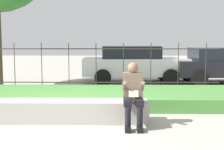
{
  "coord_description": "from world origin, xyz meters",
  "views": [
    {
      "loc": [
        1.1,
        -6.25,
        1.64
      ],
      "look_at": [
        1.0,
        0.69,
        0.89
      ],
      "focal_mm": 50.0,
      "sensor_mm": 36.0,
      "label": 1
    }
  ],
  "objects": [
    {
      "name": "iron_fence",
      "position": [
        0.0,
        3.76,
        0.84
      ],
      "size": [
        8.81,
        0.03,
        1.6
      ],
      "color": "#332D28",
      "rests_on": "ground_plane"
    },
    {
      "name": "grass_berm",
      "position": [
        0.0,
        1.96,
        0.16
      ],
      "size": [
        10.81,
        2.51,
        0.32
      ],
      "color": "#4C893D",
      "rests_on": "ground_plane"
    },
    {
      "name": "car_parked_right",
      "position": [
        5.29,
        6.07,
        0.74
      ],
      "size": [
        4.01,
        2.11,
        1.39
      ],
      "rotation": [
        0.0,
        0.0,
        0.04
      ],
      "color": "black",
      "rests_on": "ground_plane"
    },
    {
      "name": "stone_bench",
      "position": [
        0.19,
        0.0,
        0.19
      ],
      "size": [
        3.11,
        0.59,
        0.44
      ],
      "color": "#ADA89E",
      "rests_on": "ground_plane"
    },
    {
      "name": "person_seated_reader",
      "position": [
        1.42,
        -0.33,
        0.67
      ],
      "size": [
        0.42,
        0.73,
        1.24
      ],
      "color": "black",
      "rests_on": "ground_plane"
    },
    {
      "name": "ground_plane",
      "position": [
        0.0,
        0.0,
        0.0
      ],
      "size": [
        60.0,
        60.0,
        0.0
      ],
      "primitive_type": "plane",
      "color": "#A8A399"
    },
    {
      "name": "car_parked_center",
      "position": [
        1.79,
        6.15,
        0.77
      ],
      "size": [
        4.13,
        2.05,
        1.45
      ],
      "rotation": [
        0.0,
        0.0,
        0.03
      ],
      "color": "silver",
      "rests_on": "ground_plane"
    }
  ]
}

